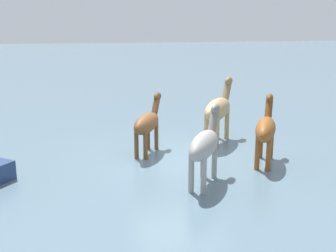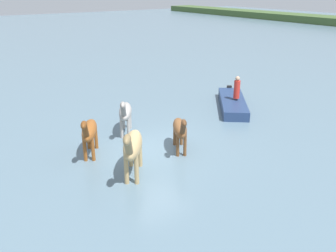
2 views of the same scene
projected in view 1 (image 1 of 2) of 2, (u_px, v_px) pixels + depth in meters
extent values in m
plane|color=slate|center=(177.00, 157.00, 12.56)|extent=(151.39, 151.39, 0.00)
ellipsoid|color=brown|center=(147.00, 123.00, 12.69)|extent=(1.76, 1.29, 0.58)
cylinder|color=brown|center=(148.00, 134.00, 13.33)|extent=(0.13, 0.13, 0.96)
cylinder|color=brown|center=(156.00, 135.00, 13.25)|extent=(0.13, 0.13, 0.96)
cylinder|color=brown|center=(136.00, 143.00, 12.36)|extent=(0.13, 0.13, 0.96)
cylinder|color=brown|center=(145.00, 144.00, 12.28)|extent=(0.13, 0.13, 0.96)
cylinder|color=#50311A|center=(156.00, 105.00, 13.46)|extent=(0.56, 0.43, 0.64)
ellipsoid|color=#50311A|center=(158.00, 96.00, 13.57)|extent=(0.51, 0.41, 0.26)
ellipsoid|color=tan|center=(218.00, 109.00, 13.82)|extent=(2.04, 1.70, 0.70)
cylinder|color=tan|center=(217.00, 122.00, 14.58)|extent=(0.15, 0.15, 1.15)
cylinder|color=tan|center=(227.00, 123.00, 14.45)|extent=(0.15, 0.15, 1.15)
cylinder|color=tan|center=(206.00, 130.00, 13.46)|extent=(0.15, 0.15, 1.15)
cylinder|color=tan|center=(217.00, 131.00, 13.33)|extent=(0.15, 0.15, 1.15)
cylinder|color=olive|center=(227.00, 91.00, 14.70)|extent=(0.66, 0.56, 0.76)
ellipsoid|color=olive|center=(229.00, 81.00, 14.82)|extent=(0.60, 0.53, 0.31)
ellipsoid|color=brown|center=(266.00, 129.00, 11.76)|extent=(1.86, 1.38, 0.62)
cylinder|color=brown|center=(261.00, 141.00, 12.43)|extent=(0.14, 0.14, 1.01)
cylinder|color=brown|center=(271.00, 142.00, 12.35)|extent=(0.14, 0.14, 1.01)
cylinder|color=brown|center=(257.00, 152.00, 11.41)|extent=(0.14, 0.14, 1.01)
cylinder|color=brown|center=(269.00, 153.00, 11.33)|extent=(0.14, 0.14, 1.01)
cylinder|color=brown|center=(269.00, 109.00, 12.57)|extent=(0.59, 0.46, 0.68)
ellipsoid|color=brown|center=(270.00, 98.00, 12.69)|extent=(0.54, 0.43, 0.27)
ellipsoid|color=#9E9993|center=(204.00, 145.00, 10.21)|extent=(1.85, 1.44, 0.62)
cylinder|color=#9E9993|center=(203.00, 158.00, 10.88)|extent=(0.14, 0.14, 1.02)
cylinder|color=#9E9993|center=(214.00, 159.00, 10.79)|extent=(0.14, 0.14, 1.02)
cylinder|color=#9E9993|center=(191.00, 172.00, 9.87)|extent=(0.14, 0.14, 1.02)
cylinder|color=#9E9993|center=(204.00, 173.00, 9.77)|extent=(0.14, 0.14, 1.02)
cylinder|color=slate|center=(213.00, 120.00, 11.01)|extent=(0.59, 0.48, 0.68)
ellipsoid|color=slate|center=(215.00, 109.00, 11.12)|extent=(0.54, 0.45, 0.27)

